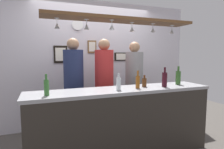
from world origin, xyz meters
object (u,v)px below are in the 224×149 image
(person_right_grey_shirt, at_px, (134,77))
(wall_clock, at_px, (78,25))
(person_middle_red_shirt, at_px, (104,77))
(bottle_beer_amber_tall, at_px, (138,82))
(person_left_navy_shirt, at_px, (74,79))
(bottle_beer_brown_stubby, at_px, (144,82))
(picture_frame_caricature, at_px, (61,54))
(picture_frame_crest, at_px, (92,47))
(bottle_soda_clear, at_px, (119,83))
(bottle_champagne_green, at_px, (178,77))
(bottle_beer_green_import, at_px, (47,87))
(bottle_wine_dark_red, at_px, (165,79))
(picture_frame_lower_pair, at_px, (121,57))

(person_right_grey_shirt, xyz_separation_m, wall_clock, (-0.97, 0.60, 1.04))
(person_middle_red_shirt, bearing_deg, wall_clock, 120.44)
(bottle_beer_amber_tall, relative_size, wall_clock, 1.18)
(person_left_navy_shirt, bearing_deg, wall_clock, 71.63)
(bottle_beer_amber_tall, bearing_deg, wall_clock, 111.86)
(person_left_navy_shirt, bearing_deg, bottle_beer_brown_stubby, -38.94)
(picture_frame_caricature, xyz_separation_m, picture_frame_crest, (0.64, 0.00, 0.16))
(person_middle_red_shirt, distance_m, bottle_beer_brown_stubby, 0.86)
(person_middle_red_shirt, distance_m, bottle_soda_clear, 0.87)
(bottle_beer_amber_tall, xyz_separation_m, picture_frame_crest, (-0.29, 1.46, 0.55))
(bottle_champagne_green, bearing_deg, person_left_navy_shirt, 153.93)
(bottle_champagne_green, relative_size, bottle_soda_clear, 1.30)
(bottle_beer_green_import, height_order, bottle_champagne_green, bottle_champagne_green)
(bottle_beer_amber_tall, distance_m, bottle_beer_green_import, 1.25)
(bottle_beer_green_import, distance_m, bottle_champagne_green, 2.05)
(bottle_champagne_green, bearing_deg, bottle_beer_green_import, -176.80)
(bottle_wine_dark_red, height_order, picture_frame_caricature, picture_frame_caricature)
(bottle_beer_amber_tall, relative_size, bottle_champagne_green, 0.87)
(bottle_beer_amber_tall, xyz_separation_m, bottle_wine_dark_red, (0.44, -0.04, 0.02))
(bottle_wine_dark_red, relative_size, picture_frame_caricature, 0.88)
(person_middle_red_shirt, relative_size, bottle_beer_amber_tall, 6.82)
(person_left_navy_shirt, xyz_separation_m, bottle_beer_amber_tall, (0.78, -0.85, 0.03))
(wall_clock, bearing_deg, bottle_beer_amber_tall, -68.14)
(person_middle_red_shirt, xyz_separation_m, bottle_champagne_green, (1.02, -0.77, 0.05))
(bottle_beer_amber_tall, distance_m, bottle_soda_clear, 0.31)
(picture_frame_lower_pair, bearing_deg, picture_frame_caricature, 180.00)
(bottle_beer_amber_tall, bearing_deg, person_middle_red_shirt, 105.03)
(bottle_champagne_green, xyz_separation_m, wall_clock, (-1.37, 1.37, 0.97))
(bottle_beer_amber_tall, height_order, wall_clock, wall_clock)
(person_middle_red_shirt, relative_size, bottle_beer_green_import, 6.82)
(bottle_beer_green_import, xyz_separation_m, bottle_soda_clear, (0.94, 0.01, -0.01))
(bottle_beer_amber_tall, relative_size, bottle_wine_dark_red, 0.87)
(person_left_navy_shirt, bearing_deg, bottle_champagne_green, -26.07)
(person_middle_red_shirt, distance_m, bottle_wine_dark_red, 1.11)
(picture_frame_crest, bearing_deg, bottle_beer_brown_stubby, -71.89)
(bottle_soda_clear, bearing_deg, bottle_beer_green_import, -179.12)
(bottle_wine_dark_red, relative_size, bottle_champagne_green, 1.00)
(person_left_navy_shirt, xyz_separation_m, bottle_wine_dark_red, (1.22, -0.89, 0.05))
(bottle_soda_clear, height_order, wall_clock, wall_clock)
(person_middle_red_shirt, distance_m, picture_frame_lower_pair, 0.93)
(bottle_beer_green_import, distance_m, picture_frame_caricature, 1.58)
(person_middle_red_shirt, xyz_separation_m, picture_frame_crest, (-0.06, 0.61, 0.58))
(bottle_wine_dark_red, xyz_separation_m, bottle_beer_green_import, (-1.69, 0.00, -0.01))
(bottle_beer_amber_tall, relative_size, picture_frame_lower_pair, 0.87)
(bottle_champagne_green, xyz_separation_m, bottle_soda_clear, (-1.10, -0.10, -0.03))
(bottle_wine_dark_red, distance_m, bottle_soda_clear, 0.75)
(person_left_navy_shirt, bearing_deg, picture_frame_lower_pair, 27.89)
(bottle_wine_dark_red, height_order, picture_frame_lower_pair, picture_frame_lower_pair)
(person_left_navy_shirt, relative_size, bottle_wine_dark_red, 5.90)
(picture_frame_crest, bearing_deg, person_right_grey_shirt, -42.13)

